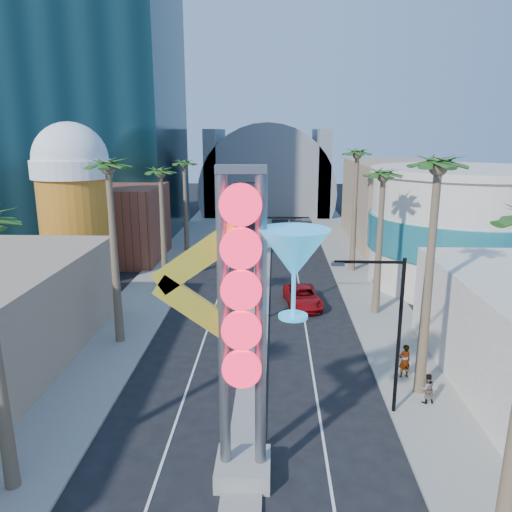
{
  "coord_description": "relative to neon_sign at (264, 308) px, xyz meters",
  "views": [
    {
      "loc": [
        1.17,
        -14.45,
        13.68
      ],
      "look_at": [
        -0.12,
        20.46,
        4.91
      ],
      "focal_mm": 35.0,
      "sensor_mm": 36.0,
      "label": 1
    }
  ],
  "objects": [
    {
      "name": "filler_east",
      "position": [
        15.18,
        45.04,
        -2.31
      ],
      "size": [
        10.0,
        20.0,
        10.0
      ],
      "primitive_type": "cube",
      "color": "tan",
      "rests_on": "ground"
    },
    {
      "name": "palm_3",
      "position": [
        -9.82,
        39.04,
        2.17
      ],
      "size": [
        2.4,
        2.4,
        11.2
      ],
      "color": "brown",
      "rests_on": "ground"
    },
    {
      "name": "pedestrian_a",
      "position": [
        7.76,
        8.62,
        -6.18
      ],
      "size": [
        0.81,
        0.62,
        1.96
      ],
      "primitive_type": "imported",
      "rotation": [
        0.0,
        0.0,
        3.38
      ],
      "color": "gray",
      "rests_on": "sidewalk_east"
    },
    {
      "name": "canopy",
      "position": [
        -0.82,
        69.04,
        -3.0
      ],
      "size": [
        22.0,
        16.0,
        22.0
      ],
      "color": "slate",
      "rests_on": "ground"
    },
    {
      "name": "turquoise_building",
      "position": [
        17.18,
        27.04,
        -2.06
      ],
      "size": [
        16.6,
        16.6,
        10.6
      ],
      "color": "beige",
      "rests_on": "ground"
    },
    {
      "name": "streetlight_1",
      "position": [
        -1.36,
        41.04,
        -2.43
      ],
      "size": [
        3.79,
        0.25,
        8.0
      ],
      "color": "black",
      "rests_on": "ground"
    },
    {
      "name": "palm_2",
      "position": [
        -9.82,
        27.04,
        2.17
      ],
      "size": [
        2.4,
        2.4,
        11.2
      ],
      "color": "brown",
      "rests_on": "ground"
    },
    {
      "name": "palm_7",
      "position": [
        8.18,
        31.04,
        3.52
      ],
      "size": [
        2.4,
        2.4,
        12.7
      ],
      "color": "brown",
      "rests_on": "ground"
    },
    {
      "name": "pedestrian_b",
      "position": [
        8.22,
        5.89,
        -6.37
      ],
      "size": [
        0.85,
        0.71,
        1.58
      ],
      "primitive_type": "imported",
      "rotation": [
        0.0,
        0.0,
        3.3
      ],
      "color": "gray",
      "rests_on": "sidewalk_east"
    },
    {
      "name": "brick_filler_west",
      "position": [
        -16.82,
        35.04,
        -3.31
      ],
      "size": [
        10.0,
        10.0,
        8.0
      ],
      "primitive_type": "cube",
      "color": "brown",
      "rests_on": "ground"
    },
    {
      "name": "hotel_tower",
      "position": [
        -22.82,
        49.04,
        17.69
      ],
      "size": [
        20.0,
        20.0,
        50.0
      ],
      "primitive_type": "cube",
      "color": "black",
      "rests_on": "ground"
    },
    {
      "name": "palm_6",
      "position": [
        8.18,
        19.04,
        2.62
      ],
      "size": [
        2.4,
        2.4,
        11.7
      ],
      "color": "brown",
      "rests_on": "ground"
    },
    {
      "name": "sidewalk_west",
      "position": [
        -10.32,
        32.04,
        -7.23
      ],
      "size": [
        5.0,
        100.0,
        0.15
      ],
      "primitive_type": "cube",
      "color": "gray",
      "rests_on": "ground"
    },
    {
      "name": "median",
      "position": [
        -0.82,
        35.04,
        -7.23
      ],
      "size": [
        1.6,
        84.0,
        0.15
      ],
      "primitive_type": "cube",
      "color": "gray",
      "rests_on": "ground"
    },
    {
      "name": "sidewalk_east",
      "position": [
        8.68,
        32.04,
        -7.23
      ],
      "size": [
        5.0,
        100.0,
        0.15
      ],
      "primitive_type": "cube",
      "color": "gray",
      "rests_on": "ground"
    },
    {
      "name": "neon_sign",
      "position": [
        0.0,
        0.0,
        0.0
      ],
      "size": [
        6.53,
        2.6,
        12.55
      ],
      "color": "gray",
      "rests_on": "ground"
    },
    {
      "name": "streetlight_0",
      "position": [
        -0.27,
        17.04,
        -2.43
      ],
      "size": [
        3.79,
        0.25,
        8.0
      ],
      "color": "black",
      "rests_on": "ground"
    },
    {
      "name": "beer_mug",
      "position": [
        -17.82,
        27.04,
        0.54
      ],
      "size": [
        7.0,
        7.0,
        14.5
      ],
      "color": "#BF7619",
      "rests_on": "ground"
    },
    {
      "name": "streetlight_2",
      "position": [
        5.91,
        5.04,
        -2.47
      ],
      "size": [
        3.45,
        0.25,
        8.0
      ],
      "color": "black",
      "rests_on": "ground"
    },
    {
      "name": "red_pickup",
      "position": [
        2.69,
        20.67,
        -6.53
      ],
      "size": [
        3.23,
        5.86,
        1.55
      ],
      "primitive_type": "imported",
      "rotation": [
        0.0,
        0.0,
        0.12
      ],
      "color": "#A00C11",
      "rests_on": "ground"
    },
    {
      "name": "palm_1",
      "position": [
        -9.82,
        13.04,
        3.52
      ],
      "size": [
        2.4,
        2.4,
        12.7
      ],
      "color": "brown",
      "rests_on": "ground"
    },
    {
      "name": "palm_5",
      "position": [
        8.18,
        7.04,
        3.96
      ],
      "size": [
        2.4,
        2.4,
        13.2
      ],
      "color": "brown",
      "rests_on": "ground"
    }
  ]
}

